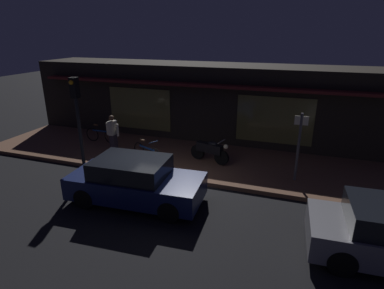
% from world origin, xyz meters
% --- Properties ---
extents(ground_plane, '(60.00, 60.00, 0.00)m').
position_xyz_m(ground_plane, '(0.00, 0.00, 0.00)').
color(ground_plane, black).
extents(sidewalk_slab, '(18.00, 4.00, 0.15)m').
position_xyz_m(sidewalk_slab, '(0.00, 3.00, 0.07)').
color(sidewalk_slab, brown).
rests_on(sidewalk_slab, ground_plane).
extents(storefront_building, '(18.00, 3.30, 3.60)m').
position_xyz_m(storefront_building, '(0.00, 6.39, 1.80)').
color(storefront_building, black).
rests_on(storefront_building, ground_plane).
extents(motorcycle, '(1.67, 0.68, 0.97)m').
position_xyz_m(motorcycle, '(1.00, 2.82, 0.65)').
color(motorcycle, black).
rests_on(motorcycle, sidewalk_slab).
extents(bicycle_parked, '(1.53, 0.73, 0.91)m').
position_xyz_m(bicycle_parked, '(-1.41, 2.10, 0.51)').
color(bicycle_parked, black).
rests_on(bicycle_parked, sidewalk_slab).
extents(bicycle_extra, '(1.66, 0.42, 0.91)m').
position_xyz_m(bicycle_extra, '(-4.45, 3.44, 0.51)').
color(bicycle_extra, black).
rests_on(bicycle_extra, sidewalk_slab).
extents(person_photographer, '(0.62, 0.40, 1.67)m').
position_xyz_m(person_photographer, '(-3.10, 2.37, 1.03)').
color(person_photographer, '#28232D').
rests_on(person_photographer, sidewalk_slab).
extents(sign_post, '(0.44, 0.09, 2.40)m').
position_xyz_m(sign_post, '(4.25, 2.21, 1.51)').
color(sign_post, '#47474C').
rests_on(sign_post, sidewalk_slab).
extents(traffic_light_pole, '(0.24, 0.33, 3.60)m').
position_xyz_m(traffic_light_pole, '(-3.16, 0.43, 2.48)').
color(traffic_light_pole, black).
rests_on(traffic_light_pole, ground_plane).
extents(parked_car_near, '(4.19, 1.98, 1.42)m').
position_xyz_m(parked_car_near, '(-0.41, -0.69, 0.70)').
color(parked_car_near, black).
rests_on(parked_car_near, ground_plane).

